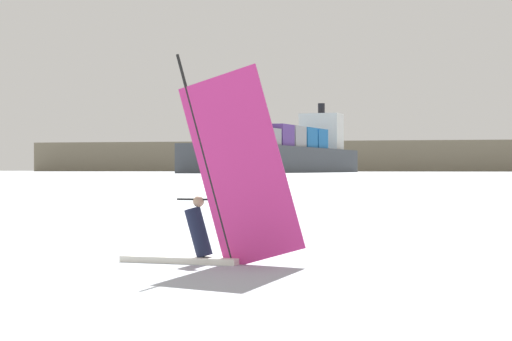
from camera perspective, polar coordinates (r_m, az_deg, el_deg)
windsurfer at (r=18.81m, az=-2.47°, el=-2.11°), size 3.73×0.63×4.21m
cargo_ship at (r=498.62m, az=1.57°, el=1.05°), size 37.70×188.72×40.13m
distant_headland at (r=909.37m, az=12.40°, el=0.70°), size 724.29×439.62×23.31m
small_sailboat at (r=132.56m, az=-0.44°, el=-0.35°), size 4.62×7.55×9.66m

